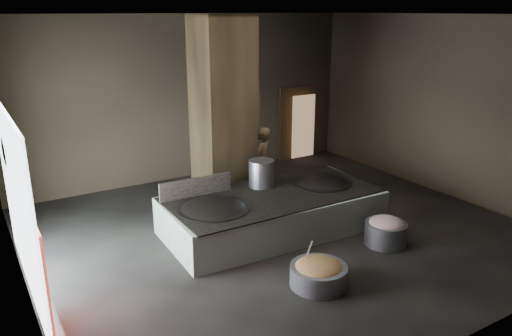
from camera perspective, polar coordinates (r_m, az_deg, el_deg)
floor at (r=10.95m, az=2.53°, el=-7.44°), size 10.00×9.00×0.10m
ceiling at (r=9.92m, az=2.90°, el=17.39°), size 10.00×9.00×0.10m
back_wall at (r=14.12m, az=-7.75°, el=7.96°), size 10.00×0.10×4.50m
front_wall at (r=7.06m, az=23.79°, el=-3.31°), size 10.00×0.10×4.50m
left_wall at (r=8.56m, az=-26.62°, el=-0.16°), size 0.10×9.00×4.50m
right_wall at (r=13.62m, az=20.75°, el=6.62°), size 0.10×9.00×4.50m
pillar at (r=11.64m, az=-3.79°, el=6.01°), size 1.20×1.20×4.50m
hearth_platform at (r=10.84m, az=1.91°, el=-5.09°), size 4.69×2.37×0.80m
platform_cap at (r=10.69m, az=1.93°, el=-3.04°), size 4.52×2.17×0.03m
wok_left at (r=10.01m, az=-4.91°, el=-4.99°), size 1.46×1.46×0.40m
wok_left_rim at (r=9.98m, az=-4.92°, el=-4.62°), size 1.49×1.49×0.05m
wok_right at (r=11.50m, az=7.43°, el=-2.01°), size 1.36×1.36×0.38m
wok_right_rim at (r=11.48m, az=7.45°, el=-1.68°), size 1.39×1.39×0.05m
stock_pot at (r=11.05m, az=0.61°, el=-0.61°), size 0.56×0.56×0.60m
splash_guard at (r=10.58m, az=-6.89°, el=-2.15°), size 1.61×0.12×0.40m
cook at (r=12.59m, az=0.67°, el=0.64°), size 0.78×0.74×1.81m
veg_basin at (r=8.92m, az=7.14°, el=-12.11°), size 1.20×1.20×0.37m
veg_fill at (r=8.84m, az=7.18°, el=-11.17°), size 0.82×0.82×0.25m
ladle at (r=8.77m, az=5.84°, el=-9.90°), size 0.11×0.39×0.71m
meat_basin at (r=10.60m, az=14.57°, el=-7.24°), size 0.92×0.92×0.47m
meat_fill at (r=10.51m, az=14.66°, el=-6.16°), size 0.70×0.70×0.27m
doorway_near at (r=14.78m, az=-3.14°, el=3.97°), size 1.18×0.08×2.38m
doorway_near_glow at (r=14.77m, az=-2.79°, el=3.77°), size 0.87×0.04×2.06m
doorway_far at (r=16.02m, az=4.47°, el=5.02°), size 1.18×0.08×2.38m
doorway_far_glow at (r=15.95m, az=5.43°, el=4.76°), size 0.84×0.04×1.99m
left_opening at (r=8.96m, az=-25.55°, el=-3.68°), size 0.04×4.20×3.10m
pavilion_sliver at (r=8.07m, az=-23.23°, el=-11.55°), size 0.05×0.90×1.70m
tree_silhouette at (r=9.84m, az=-26.19°, el=1.74°), size 0.28×1.10×1.10m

